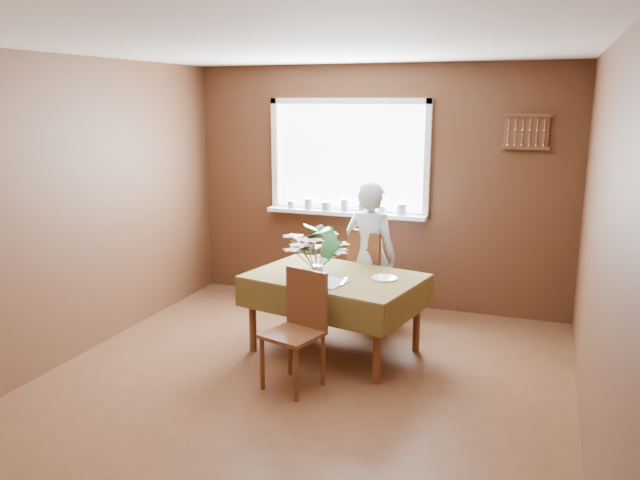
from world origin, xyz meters
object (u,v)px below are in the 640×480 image
(chair_near, at_px, (299,323))
(chair_far, at_px, (371,274))
(flower_bouquet, at_px, (317,247))
(dining_table, at_px, (335,284))
(seated_woman, at_px, (370,256))

(chair_near, bearing_deg, chair_far, 99.24)
(flower_bouquet, bearing_deg, dining_table, 62.30)
(flower_bouquet, bearing_deg, chair_far, 75.69)
(dining_table, relative_size, seated_woman, 1.11)
(dining_table, xyz_separation_m, seated_woman, (0.14, 0.64, 0.11))
(dining_table, bearing_deg, flower_bouquet, -105.70)
(dining_table, height_order, seated_woman, seated_woman)
(chair_far, height_order, seated_woman, seated_woman)
(seated_woman, bearing_deg, dining_table, 89.61)
(chair_near, relative_size, flower_bouquet, 1.80)
(dining_table, relative_size, chair_far, 1.65)
(chair_near, bearing_deg, seated_woman, 98.66)
(chair_near, bearing_deg, flower_bouquet, 111.63)
(dining_table, relative_size, flower_bouquet, 3.19)
(dining_table, relative_size, chair_near, 1.77)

